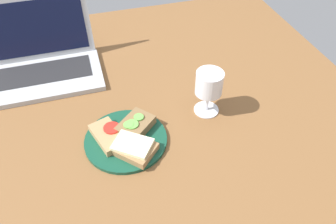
% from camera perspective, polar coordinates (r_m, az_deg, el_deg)
% --- Properties ---
extents(wooden_table, '(1.40, 1.40, 0.03)m').
position_cam_1_polar(wooden_table, '(0.91, -4.73, -3.82)').
color(wooden_table, brown).
rests_on(wooden_table, ground).
extents(plate, '(0.22, 0.22, 0.01)m').
position_cam_1_polar(plate, '(0.87, -7.34, -4.82)').
color(plate, '#144733').
rests_on(plate, wooden_table).
extents(sandwich_with_cucumber, '(0.12, 0.12, 0.03)m').
position_cam_1_polar(sandwich_with_cucumber, '(0.88, -5.75, -2.13)').
color(sandwich_with_cucumber, brown).
rests_on(sandwich_with_cucumber, plate).
extents(sandwich_with_tomato, '(0.09, 0.12, 0.02)m').
position_cam_1_polar(sandwich_with_tomato, '(0.87, -10.39, -4.05)').
color(sandwich_with_tomato, '#A88456').
rests_on(sandwich_with_tomato, plate).
extents(sandwich_with_cheese, '(0.13, 0.13, 0.03)m').
position_cam_1_polar(sandwich_with_cheese, '(0.83, -6.15, -6.09)').
color(sandwich_with_cheese, '#937047').
rests_on(sandwich_with_cheese, plate).
extents(wine_glass, '(0.08, 0.08, 0.13)m').
position_cam_1_polar(wine_glass, '(0.89, 7.17, 4.75)').
color(wine_glass, white).
rests_on(wine_glass, wooden_table).
extents(laptop, '(0.35, 0.26, 0.22)m').
position_cam_1_polar(laptop, '(1.14, -20.96, 8.38)').
color(laptop, '#ADAFB5').
rests_on(laptop, wooden_table).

